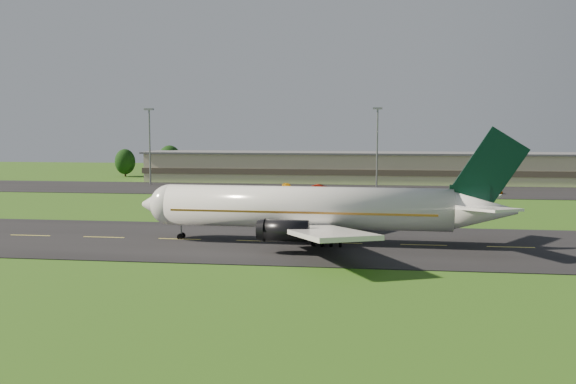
# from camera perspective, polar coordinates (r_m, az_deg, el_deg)

# --- Properties ---
(ground) EXTENTS (360.00, 360.00, 0.00)m
(ground) POSITION_cam_1_polar(r_m,az_deg,el_deg) (85.87, 4.60, -4.60)
(ground) COLOR #294E13
(ground) RESTS_ON ground
(taxiway) EXTENTS (220.00, 30.00, 0.10)m
(taxiway) POSITION_cam_1_polar(r_m,az_deg,el_deg) (85.86, 4.60, -4.57)
(taxiway) COLOR black
(taxiway) RESTS_ON ground
(apron) EXTENTS (260.00, 30.00, 0.10)m
(apron) POSITION_cam_1_polar(r_m,az_deg,el_deg) (157.16, 6.06, 0.15)
(apron) COLOR black
(apron) RESTS_ON ground
(airliner) EXTENTS (51.28, 42.17, 15.57)m
(airliner) POSITION_cam_1_polar(r_m,az_deg,el_deg) (85.39, 2.23, -1.48)
(airliner) COLOR white
(airliner) RESTS_ON ground
(terminal) EXTENTS (145.00, 16.00, 8.40)m
(terminal) POSITION_cam_1_polar(r_m,az_deg,el_deg) (180.89, 8.33, 2.12)
(terminal) COLOR #B9AE8D
(terminal) RESTS_ON ground
(light_mast_west) EXTENTS (2.40, 1.20, 20.35)m
(light_mast_west) POSITION_cam_1_polar(r_m,az_deg,el_deg) (174.81, -12.21, 4.79)
(light_mast_west) COLOR gray
(light_mast_west) RESTS_ON ground
(light_mast_centre) EXTENTS (2.40, 1.20, 20.35)m
(light_mast_centre) POSITION_cam_1_polar(r_m,az_deg,el_deg) (164.36, 7.94, 4.81)
(light_mast_centre) COLOR gray
(light_mast_centre) RESTS_ON ground
(tree_line) EXTENTS (196.49, 8.63, 9.96)m
(tree_line) POSITION_cam_1_polar(r_m,az_deg,el_deg) (193.16, 18.11, 2.43)
(tree_line) COLOR black
(tree_line) RESTS_ON ground
(service_vehicle_a) EXTENTS (3.32, 4.70, 1.49)m
(service_vehicle_a) POSITION_cam_1_polar(r_m,az_deg,el_deg) (159.95, -0.10, 0.57)
(service_vehicle_a) COLOR orange
(service_vehicle_a) RESTS_ON apron
(service_vehicle_b) EXTENTS (4.13, 2.09, 1.30)m
(service_vehicle_b) POSITION_cam_1_polar(r_m,az_deg,el_deg) (158.03, 2.84, 0.46)
(service_vehicle_b) COLOR maroon
(service_vehicle_b) RESTS_ON apron
(service_vehicle_c) EXTENTS (4.11, 4.48, 1.16)m
(service_vehicle_c) POSITION_cam_1_polar(r_m,az_deg,el_deg) (151.97, 10.30, 0.14)
(service_vehicle_c) COLOR white
(service_vehicle_c) RESTS_ON apron
(service_vehicle_d) EXTENTS (5.07, 2.43, 1.43)m
(service_vehicle_d) POSITION_cam_1_polar(r_m,az_deg,el_deg) (155.47, 17.67, 0.13)
(service_vehicle_d) COLOR orange
(service_vehicle_d) RESTS_ON apron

